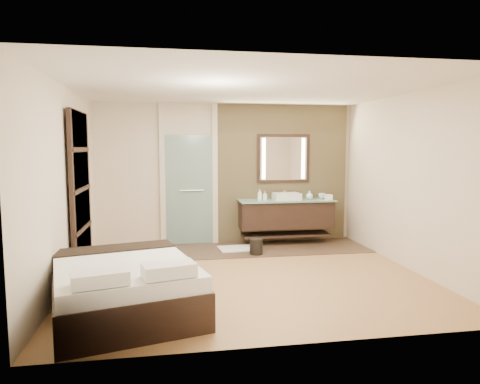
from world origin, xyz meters
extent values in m
plane|color=#9C7541|center=(0.00, 0.00, 0.00)|extent=(5.00, 5.00, 0.00)
cube|color=#3E2B22|center=(0.60, 1.60, 0.01)|extent=(3.80, 1.30, 0.01)
cube|color=tan|center=(1.10, 2.21, 1.35)|extent=(2.60, 0.08, 2.70)
cube|color=black|center=(1.10, 1.92, 0.57)|extent=(1.80, 0.50, 0.50)
cube|color=black|center=(1.10, 1.92, 0.18)|extent=(1.71, 0.45, 0.04)
cube|color=#8AD3C5|center=(1.10, 1.90, 0.85)|extent=(1.85, 0.55, 0.03)
cube|color=white|center=(1.10, 1.90, 0.93)|extent=(0.50, 0.38, 0.13)
cylinder|color=silver|center=(1.10, 2.09, 0.95)|extent=(0.03, 0.03, 0.18)
cylinder|color=silver|center=(1.10, 2.05, 1.03)|extent=(0.02, 0.10, 0.02)
cube|color=black|center=(1.10, 2.16, 1.65)|extent=(1.06, 0.03, 0.96)
cube|color=white|center=(1.10, 2.15, 1.65)|extent=(0.94, 0.01, 0.84)
cube|color=beige|center=(0.70, 2.14, 1.65)|extent=(0.07, 0.01, 0.80)
cube|color=beige|center=(1.50, 2.14, 1.65)|extent=(0.07, 0.01, 0.80)
cube|color=#AAD8D2|center=(-0.75, 2.20, 1.05)|extent=(0.90, 0.05, 2.10)
cylinder|color=silver|center=(-0.70, 2.15, 1.05)|extent=(0.45, 0.03, 0.03)
cube|color=beige|center=(-1.25, 2.21, 1.35)|extent=(0.10, 0.08, 2.70)
cube|color=beige|center=(-0.25, 2.21, 1.35)|extent=(0.10, 0.08, 2.70)
cube|color=black|center=(-2.43, 0.60, 1.20)|extent=(0.06, 1.20, 2.40)
cube|color=beige|center=(-2.41, 0.60, 0.37)|extent=(0.02, 1.06, 0.52)
cube|color=beige|center=(-2.41, 0.60, 0.96)|extent=(0.02, 1.06, 0.52)
cube|color=beige|center=(-2.41, 0.60, 1.54)|extent=(0.02, 1.06, 0.52)
cube|color=beige|center=(-2.41, 0.60, 2.13)|extent=(0.02, 1.06, 0.52)
cube|color=black|center=(-1.65, -1.15, 0.21)|extent=(1.92, 2.19, 0.41)
cube|color=white|center=(-1.65, -1.15, 0.50)|extent=(1.86, 2.13, 0.17)
cube|color=black|center=(-1.82, -0.47, 0.58)|extent=(1.51, 0.77, 0.04)
cube|color=white|center=(-1.78, -1.96, 0.66)|extent=(0.57, 0.40, 0.13)
cube|color=white|center=(-1.15, -1.80, 0.66)|extent=(0.57, 0.40, 0.13)
cube|color=silver|center=(0.12, 1.60, 0.02)|extent=(0.76, 0.57, 0.02)
cylinder|color=black|center=(0.35, 1.16, 0.14)|extent=(0.24, 0.24, 0.28)
cube|color=white|center=(1.90, 1.76, 0.92)|extent=(0.12, 0.12, 0.10)
imported|color=white|center=(0.56, 1.87, 0.97)|extent=(0.10, 0.10, 0.22)
imported|color=#B2B2B2|center=(0.67, 1.90, 0.95)|extent=(0.09, 0.10, 0.17)
imported|color=silver|center=(1.57, 1.92, 0.95)|extent=(0.14, 0.14, 0.17)
imported|color=silver|center=(1.85, 2.00, 0.92)|extent=(0.14, 0.14, 0.10)
camera|label=1|loc=(-1.13, -6.01, 1.87)|focal=32.00mm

